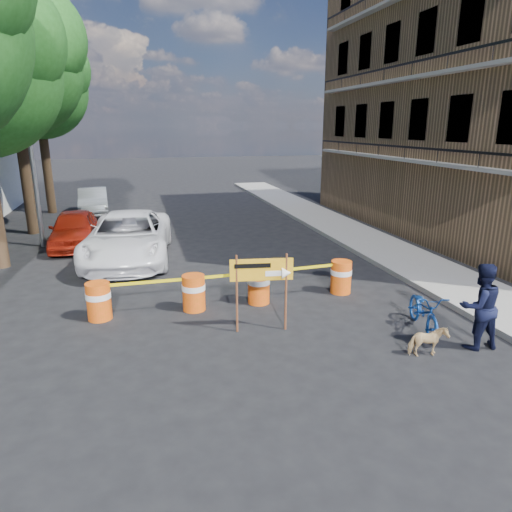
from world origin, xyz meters
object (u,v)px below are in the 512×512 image
bicycle (426,293)px  sedan_silver (93,201)px  suv_white (128,237)px  barrel_far_right (341,276)px  pedestrian (480,306)px  barrel_far_left (99,300)px  barrel_mid_right (259,285)px  barrel_mid_left (194,292)px  sedan_red (74,229)px  dog (428,342)px  detour_sign (269,275)px

bicycle → sedan_silver: bearing=131.9°
bicycle → suv_white: size_ratio=0.32×
bicycle → sedan_silver: 18.76m
barrel_far_right → pedestrian: 3.93m
barrel_far_left → barrel_mid_right: bearing=0.6°
sedan_silver → suv_white: bearing=-83.0°
barrel_far_left → bicycle: bearing=-19.9°
barrel_far_right → bicycle: bearing=-75.1°
barrel_far_left → barrel_mid_left: same height
suv_white → sedan_red: (-2.00, 2.44, -0.12)m
barrel_far_left → barrel_far_right: 6.29m
sedan_silver → barrel_mid_left: bearing=-80.7°
barrel_mid_left → suv_white: bearing=107.6°
dog → sedan_red: 13.42m
barrel_far_left → bicycle: (7.01, -2.54, 0.44)m
barrel_mid_left → pedestrian: pedestrian is taller
barrel_mid_right → bicycle: bearing=-39.7°
detour_sign → bicycle: size_ratio=0.97×
suv_white → dog: bearing=-50.0°
sedan_red → detour_sign: bearing=-61.0°
barrel_far_left → suv_white: 5.00m
dog → pedestrian: bearing=-81.5°
barrel_mid_right → dog: barrel_mid_right is taller
barrel_far_left → barrel_far_right: same height
barrel_far_right → dog: 3.78m
barrel_mid_right → sedan_red: 9.03m
detour_sign → pedestrian: size_ratio=0.98×
barrel_far_left → barrel_mid_right: 3.91m
barrel_mid_left → detour_sign: size_ratio=0.51×
barrel_far_left → detour_sign: (3.71, -1.63, 0.82)m
barrel_far_right → suv_white: 7.36m
barrel_mid_left → sedan_silver: size_ratio=0.22×
barrel_far_left → sedan_silver: 14.40m
barrel_mid_left → barrel_far_right: size_ratio=1.00×
bicycle → dog: (-0.61, -1.04, -0.60)m
dog → suv_white: bearing=38.1°
barrel_far_right → barrel_mid_left: bearing=-177.2°
barrel_mid_right → dog: bearing=-55.5°
pedestrian → sedan_silver: (-8.77, 17.84, -0.25)m
barrel_mid_left → bicycle: size_ratio=0.49×
barrel_far_right → dog: barrel_far_right is taller
barrel_far_right → sedan_silver: (-7.45, 14.16, 0.19)m
barrel_far_right → pedestrian: bearing=-70.3°
barrel_mid_right → dog: size_ratio=1.22×
suv_white → sedan_silver: suv_white is taller
pedestrian → sedan_red: (-8.93, 10.87, -0.23)m
barrel_far_right → barrel_far_left: bearing=-178.2°
barrel_far_left → dog: 7.33m
barrel_far_left → pedestrian: pedestrian is taller
suv_white → sedan_red: 3.16m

